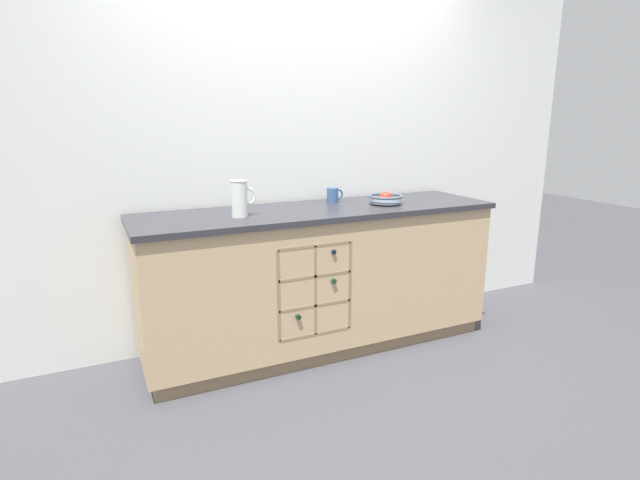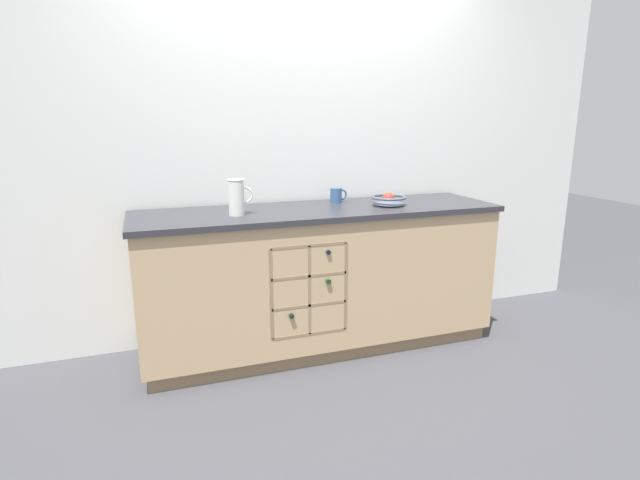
# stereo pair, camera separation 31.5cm
# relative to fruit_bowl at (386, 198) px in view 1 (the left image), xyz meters

# --- Properties ---
(ground_plane) EXTENTS (14.00, 14.00, 0.00)m
(ground_plane) POSITION_rel_fruit_bowl_xyz_m (-0.45, 0.04, -0.97)
(ground_plane) COLOR #424247
(back_wall) EXTENTS (4.64, 0.06, 2.55)m
(back_wall) POSITION_rel_fruit_bowl_xyz_m (-0.45, 0.41, 0.31)
(back_wall) COLOR silver
(back_wall) RESTS_ON ground_plane
(kitchen_island) EXTENTS (2.28, 0.63, 0.93)m
(kitchen_island) POSITION_rel_fruit_bowl_xyz_m (-0.46, 0.04, -0.50)
(kitchen_island) COLOR #8B7354
(kitchen_island) RESTS_ON ground_plane
(fruit_bowl) EXTENTS (0.23, 0.23, 0.08)m
(fruit_bowl) POSITION_rel_fruit_bowl_xyz_m (0.00, 0.00, 0.00)
(fruit_bowl) COLOR #4C5666
(fruit_bowl) RESTS_ON kitchen_island
(white_pitcher) EXTENTS (0.15, 0.10, 0.21)m
(white_pitcher) POSITION_rel_fruit_bowl_xyz_m (-0.98, -0.01, 0.07)
(white_pitcher) COLOR silver
(white_pitcher) RESTS_ON kitchen_island
(ceramic_mug) EXTENTS (0.12, 0.08, 0.10)m
(ceramic_mug) POSITION_rel_fruit_bowl_xyz_m (-0.28, 0.21, 0.01)
(ceramic_mug) COLOR #385684
(ceramic_mug) RESTS_ON kitchen_island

